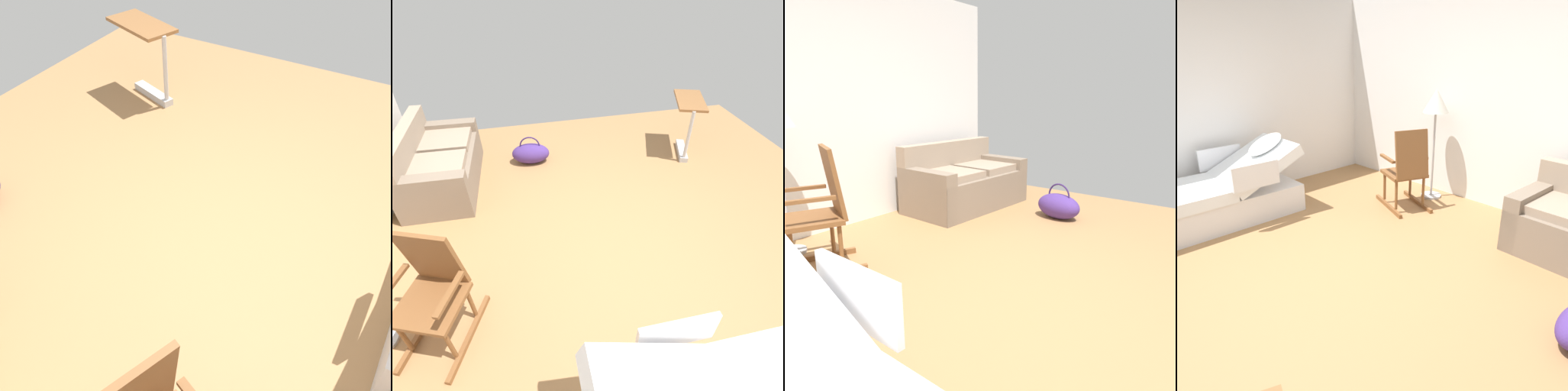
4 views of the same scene
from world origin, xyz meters
The scene contains 2 objects.
ground_plane centered at (0.00, 0.00, 0.00)m, with size 6.51×6.51×0.00m, color #9E7247.
overbed_table centered at (1.70, -1.60, 0.53)m, with size 0.89×0.65×0.84m.
Camera 1 is at (-1.12, 2.30, 2.71)m, focal length 41.20 mm.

